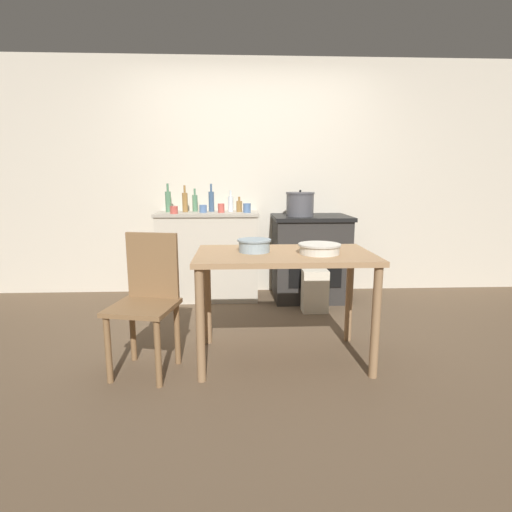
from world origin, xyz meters
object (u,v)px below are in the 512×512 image
at_px(stove, 310,257).
at_px(cup_far_right, 203,209).
at_px(work_table, 284,268).
at_px(mixing_bowl_large, 319,248).
at_px(bottle_far_left, 185,202).
at_px(stock_pot, 300,204).
at_px(bottle_center, 168,201).
at_px(cup_mid_right, 247,208).
at_px(bottle_center_left, 195,203).
at_px(chair, 147,298).
at_px(cup_right, 174,210).
at_px(bottle_center_right, 231,204).
at_px(bottle_mid_left, 239,206).
at_px(cup_end_right, 221,208).
at_px(mixing_bowl_small, 254,245).
at_px(flour_sack, 315,291).
at_px(bottle_left, 211,201).

distance_m(stove, cup_far_right, 1.25).
xyz_separation_m(work_table, cup_far_right, (-0.68, 1.52, 0.30)).
distance_m(work_table, mixing_bowl_large, 0.28).
xyz_separation_m(bottle_far_left, cup_far_right, (0.20, -0.08, -0.07)).
bearing_deg(stock_pot, bottle_center, 172.04).
height_order(cup_mid_right, cup_far_right, cup_mid_right).
distance_m(bottle_center_left, cup_far_right, 0.20).
xyz_separation_m(cup_mid_right, cup_far_right, (-0.46, 0.02, -0.01)).
relative_size(chair, cup_right, 11.63).
height_order(stove, bottle_center_right, bottle_center_right).
relative_size(bottle_mid_left, bottle_center, 0.54).
height_order(mixing_bowl_large, cup_end_right, cup_end_right).
relative_size(mixing_bowl_small, cup_right, 2.96).
bearing_deg(mixing_bowl_small, bottle_center_left, 109.17).
bearing_deg(stock_pot, cup_far_right, 173.99).
bearing_deg(cup_far_right, bottle_center_right, 16.71).
distance_m(mixing_bowl_large, bottle_far_left, 2.01).
distance_m(bottle_center_right, cup_mid_right, 0.21).
bearing_deg(flour_sack, mixing_bowl_small, -122.59).
distance_m(bottle_far_left, bottle_center_left, 0.13).
bearing_deg(stock_pot, bottle_center_left, 166.09).
relative_size(work_table, bottle_left, 4.09).
xyz_separation_m(mixing_bowl_small, bottle_left, (-0.40, 1.61, 0.22)).
xyz_separation_m(stock_pot, bottle_center_left, (-1.10, 0.27, 0.00)).
bearing_deg(work_table, bottle_mid_left, 100.57).
bearing_deg(work_table, cup_right, 124.61).
bearing_deg(bottle_center_left, cup_right, -121.18).
bearing_deg(cup_mid_right, work_table, -81.66).
distance_m(chair, flour_sack, 1.78).
xyz_separation_m(bottle_left, bottle_center, (-0.45, -0.04, 0.00)).
xyz_separation_m(work_table, mixing_bowl_small, (-0.20, 0.04, 0.16)).
xyz_separation_m(flour_sack, bottle_left, (-1.02, 0.63, 0.84)).
xyz_separation_m(bottle_far_left, bottle_center_left, (0.10, 0.09, -0.01)).
bearing_deg(bottle_center_right, cup_far_right, -163.29).
height_order(mixing_bowl_large, cup_far_right, cup_far_right).
distance_m(bottle_center_right, cup_right, 0.61).
height_order(mixing_bowl_small, cup_right, cup_right).
bearing_deg(bottle_center, cup_mid_right, -7.49).
distance_m(stove, stock_pot, 0.59).
height_order(stove, chair, chair).
bearing_deg(bottle_center_right, flour_sack, -35.85).
xyz_separation_m(chair, bottle_center_right, (0.53, 1.71, 0.52)).
distance_m(chair, cup_end_right, 1.74).
height_order(bottle_center, cup_far_right, bottle_center).
height_order(cup_mid_right, cup_end_right, cup_mid_right).
relative_size(work_table, flour_sack, 2.92).
bearing_deg(bottle_left, bottle_mid_left, -8.38).
distance_m(work_table, cup_end_right, 1.62).
xyz_separation_m(flour_sack, bottle_center_left, (-1.20, 0.67, 0.82)).
xyz_separation_m(chair, cup_right, (-0.04, 1.49, 0.47)).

